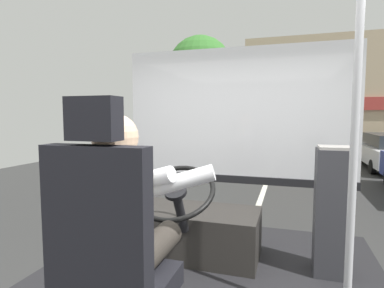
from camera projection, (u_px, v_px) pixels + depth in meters
ground at (270, 172)px, 10.42m from camera, size 18.00×44.00×0.06m
driver_seat at (111, 262)px, 1.43m from camera, size 0.48×0.48×1.29m
bus_driver at (124, 216)px, 1.54m from camera, size 0.81×0.61×0.79m
steering_console at (194, 230)px, 2.71m from camera, size 1.10×1.02×0.83m
handrail_pole at (354, 160)px, 1.73m from camera, size 0.04×0.04×1.94m
fare_box at (332, 211)px, 2.38m from camera, size 0.25×0.26×0.99m
windshield_panel at (236, 131)px, 3.44m from camera, size 2.50×0.08×1.48m
street_tree at (200, 70)px, 12.53m from camera, size 2.56×2.56×5.01m
shop_building at (362, 96)px, 16.66m from camera, size 11.90×4.62×5.76m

